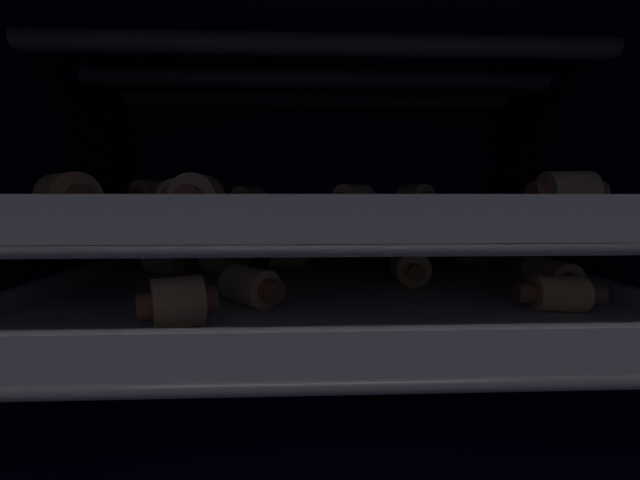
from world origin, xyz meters
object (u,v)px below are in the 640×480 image
oven_rack_upper (320,223)px  pig_in_blanket_upper_8 (353,198)px  oven_rack_lower (320,293)px  pig_in_blanket_upper_2 (69,195)px  pig_in_blanket_lower_8 (194,245)px  pig_in_blanket_lower_10 (410,267)px  pig_in_blanket_lower_9 (475,252)px  pig_in_blanket_upper_7 (354,198)px  pig_in_blanket_upper_6 (249,198)px  heating_element (320,78)px  pig_in_blanket_lower_2 (178,303)px  pig_in_blanket_upper_5 (182,197)px  baking_tray_upper (320,214)px  pig_in_blanket_lower_7 (558,293)px  pig_in_blanket_upper_0 (198,197)px  pig_in_blanket_upper_1 (565,195)px  pig_in_blanket_lower_6 (166,259)px  pig_in_blanket_upper_4 (153,196)px  pig_in_blanket_lower_3 (287,253)px  pig_in_blanket_lower_5 (551,276)px  baking_tray_lower (320,282)px  pig_in_blanket_lower_0 (224,259)px  pig_in_blanket_lower_1 (250,286)px  pig_in_blanket_upper_3 (416,197)px  pig_in_blanket_lower_4 (304,248)px

oven_rack_upper → pig_in_blanket_upper_8: 9.48cm
oven_rack_lower → pig_in_blanket_upper_2: size_ratio=9.36×
pig_in_blanket_lower_8 → pig_in_blanket_lower_10: pig_in_blanket_lower_10 is taller
pig_in_blanket_lower_9 → pig_in_blanket_upper_7: 15.77cm
pig_in_blanket_upper_6 → pig_in_blanket_lower_10: bearing=-35.3°
heating_element → pig_in_blanket_lower_2: bearing=-124.8°
heating_element → pig_in_blanket_upper_5: heating_element is taller
pig_in_blanket_lower_10 → baking_tray_upper: (-8.02, 2.50, 4.66)cm
pig_in_blanket_lower_2 → pig_in_blanket_upper_7: 20.11cm
oven_rack_lower → pig_in_blanket_upper_5: pig_in_blanket_upper_5 is taller
pig_in_blanket_lower_7 → pig_in_blanket_lower_8: bearing=142.8°
pig_in_blanket_upper_2 → pig_in_blanket_upper_5: 7.95cm
pig_in_blanket_upper_0 → pig_in_blanket_upper_1: pig_in_blanket_upper_1 is taller
oven_rack_lower → pig_in_blanket_lower_6: bearing=171.0°
pig_in_blanket_lower_10 → pig_in_blanket_upper_5: size_ratio=0.89×
pig_in_blanket_lower_6 → pig_in_blanket_upper_2: size_ratio=0.98×
pig_in_blanket_upper_4 → pig_in_blanket_upper_8: 21.98cm
pig_in_blanket_upper_6 → pig_in_blanket_lower_8: bearing=148.4°
pig_in_blanket_lower_7 → pig_in_blanket_upper_4: size_ratio=1.05×
pig_in_blanket_lower_3 → baking_tray_upper: bearing=-56.4°
pig_in_blanket_lower_3 → pig_in_blanket_lower_8: (-12.73, 8.63, -0.18)cm
pig_in_blanket_upper_1 → pig_in_blanket_lower_5: bearing=60.5°
baking_tray_lower → pig_in_blanket_lower_3: pig_in_blanket_lower_3 is taller
pig_in_blanket_upper_1 → pig_in_blanket_upper_0: bearing=177.5°
baking_tray_lower → pig_in_blanket_lower_8: 21.46cm
pig_in_blanket_upper_0 → pig_in_blanket_upper_8: bearing=52.7°
pig_in_blanket_lower_0 → pig_in_blanket_upper_1: pig_in_blanket_upper_1 is taller
pig_in_blanket_upper_0 → pig_in_blanket_lower_8: bearing=108.1°
heating_element → pig_in_blanket_lower_3: 18.01cm
pig_in_blanket_upper_0 → pig_in_blanket_upper_6: bearing=87.7°
baking_tray_upper → pig_in_blanket_upper_5: bearing=-167.1°
pig_in_blanket_lower_10 → oven_rack_upper: 9.24cm
pig_in_blanket_upper_0 → pig_in_blanket_upper_2: pig_in_blanket_upper_2 is taller
pig_in_blanket_lower_3 → pig_in_blanket_upper_0: pig_in_blanket_upper_0 is taller
heating_element → pig_in_blanket_lower_1: heating_element is taller
pig_in_blanket_lower_0 → pig_in_blanket_upper_0: pig_in_blanket_upper_0 is taller
pig_in_blanket_lower_7 → pig_in_blanket_upper_8: pig_in_blanket_upper_8 is taller
oven_rack_upper → pig_in_blanket_lower_3: bearing=123.6°
pig_in_blanket_lower_2 → pig_in_blanket_upper_6: (0.89, 21.84, 6.09)cm
pig_in_blanket_upper_3 → pig_in_blanket_upper_6: 19.16cm
pig_in_blanket_lower_10 → pig_in_blanket_upper_1: 12.92cm
pig_in_blanket_lower_3 → pig_in_blanket_lower_9: same height
pig_in_blanket_lower_8 → pig_in_blanket_upper_3: size_ratio=0.91×
pig_in_blanket_lower_1 → pig_in_blanket_upper_1: size_ratio=1.15×
pig_in_blanket_lower_3 → pig_in_blanket_lower_4: 4.24cm
pig_in_blanket_lower_6 → pig_in_blanket_upper_1: size_ratio=1.11×
pig_in_blanket_upper_0 → pig_in_blanket_lower_9: bearing=27.5°
pig_in_blanket_lower_4 → pig_in_blanket_lower_5: 25.37cm
heating_element → pig_in_blanket_lower_6: bearing=171.0°
pig_in_blanket_lower_4 → pig_in_blanket_lower_5: pig_in_blanket_lower_4 is taller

